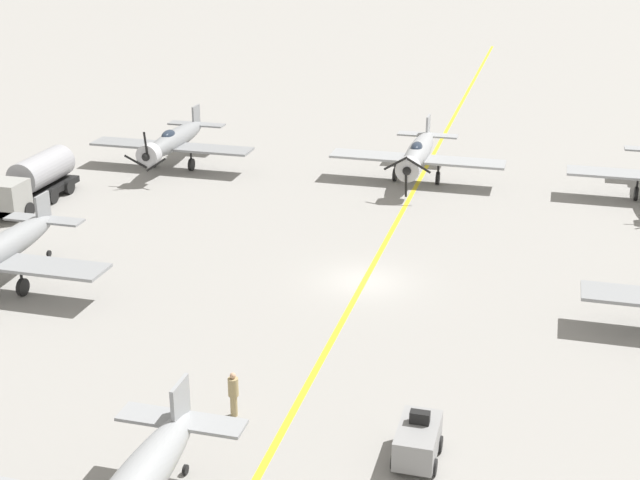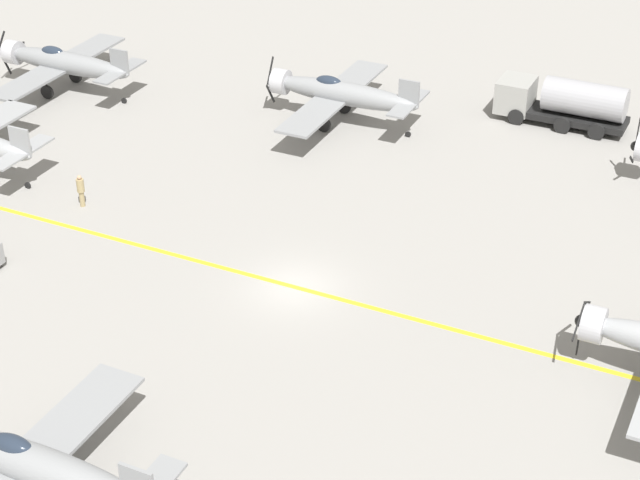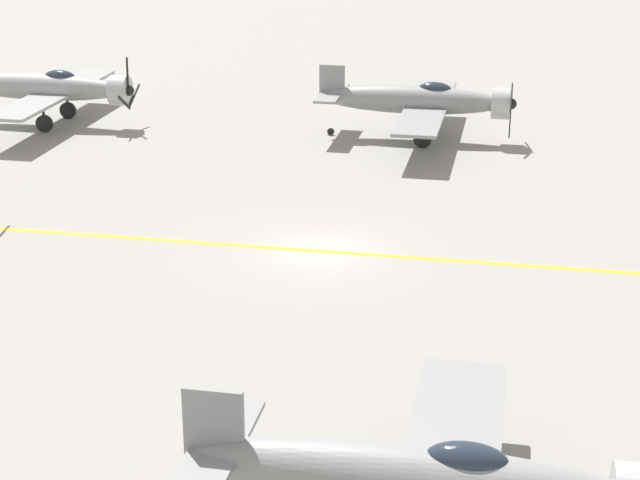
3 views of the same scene
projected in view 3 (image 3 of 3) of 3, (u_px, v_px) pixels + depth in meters
name	position (u px, v px, depth m)	size (l,w,h in m)	color
ground_plane	(318.00, 251.00, 39.52)	(400.00, 400.00, 0.00)	gray
taxiway_stripe	(318.00, 251.00, 39.52)	(0.30, 160.00, 0.01)	yellow
airplane_near_left	(48.00, 88.00, 56.63)	(12.00, 9.98, 3.80)	#939698
airplane_mid_left	(420.00, 101.00, 53.77)	(12.00, 9.98, 3.65)	gray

